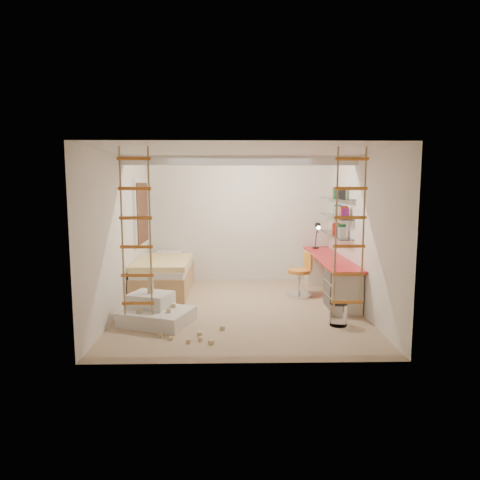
{
  "coord_description": "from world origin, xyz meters",
  "views": [
    {
      "loc": [
        -0.16,
        -7.11,
        2.11
      ],
      "look_at": [
        0.0,
        0.3,
        1.15
      ],
      "focal_mm": 32.0,
      "sensor_mm": 36.0,
      "label": 1
    }
  ],
  "objects_px": {
    "desk": "(329,275)",
    "swivel_chair": "(300,280)",
    "bed": "(164,275)",
    "play_platform": "(155,312)"
  },
  "relations": [
    {
      "from": "play_platform",
      "to": "desk",
      "type": "bearing_deg",
      "value": 27.43
    },
    {
      "from": "bed",
      "to": "swivel_chair",
      "type": "xyz_separation_m",
      "value": [
        2.63,
        -0.42,
        -0.02
      ]
    },
    {
      "from": "bed",
      "to": "play_platform",
      "type": "xyz_separation_m",
      "value": [
        0.16,
        -1.94,
        -0.16
      ]
    },
    {
      "from": "play_platform",
      "to": "swivel_chair",
      "type": "bearing_deg",
      "value": 31.55
    },
    {
      "from": "desk",
      "to": "swivel_chair",
      "type": "distance_m",
      "value": 0.57
    },
    {
      "from": "desk",
      "to": "play_platform",
      "type": "xyz_separation_m",
      "value": [
        -3.04,
        -1.58,
        -0.23
      ]
    },
    {
      "from": "swivel_chair",
      "to": "play_platform",
      "type": "height_order",
      "value": "swivel_chair"
    },
    {
      "from": "desk",
      "to": "bed",
      "type": "bearing_deg",
      "value": 173.51
    },
    {
      "from": "bed",
      "to": "swivel_chair",
      "type": "bearing_deg",
      "value": -9.06
    },
    {
      "from": "desk",
      "to": "swivel_chair",
      "type": "bearing_deg",
      "value": -174.29
    }
  ]
}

